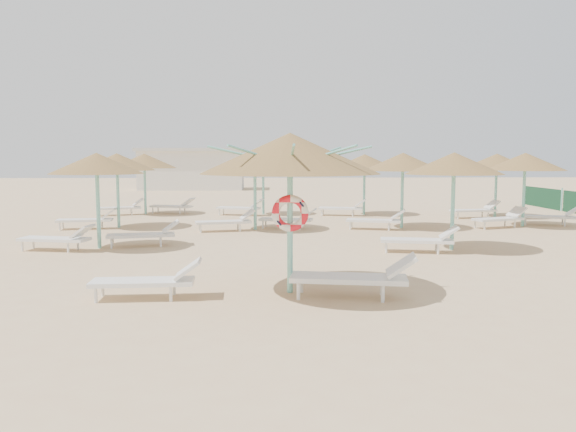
{
  "coord_description": "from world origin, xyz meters",
  "views": [
    {
      "loc": [
        -0.05,
        -10.08,
        2.56
      ],
      "look_at": [
        0.39,
        1.87,
        1.3
      ],
      "focal_mm": 35.0,
      "sensor_mm": 36.0,
      "label": 1
    }
  ],
  "objects": [
    {
      "name": "ground",
      "position": [
        0.0,
        0.0,
        0.0
      ],
      "size": [
        120.0,
        120.0,
        0.0
      ],
      "primitive_type": "plane",
      "color": "tan",
      "rests_on": "ground"
    },
    {
      "name": "service_hut",
      "position": [
        -6.0,
        35.0,
        1.64
      ],
      "size": [
        8.4,
        4.4,
        3.25
      ],
      "color": "silver",
      "rests_on": "ground"
    },
    {
      "name": "lounger_main_b",
      "position": [
        1.58,
        -0.1,
        0.39
      ],
      "size": [
        2.35,
        1.04,
        0.82
      ],
      "rotation": [
        0.0,
        0.0,
        -0.17
      ],
      "color": "white",
      "rests_on": "ground"
    },
    {
      "name": "main_palapa",
      "position": [
        0.37,
        0.36,
        2.61
      ],
      "size": [
        3.35,
        3.35,
        3.01
      ],
      "color": "#76CDBF",
      "rests_on": "ground"
    },
    {
      "name": "palapa_field",
      "position": [
        2.44,
        10.49,
        2.31
      ],
      "size": [
        19.31,
        13.58,
        2.72
      ],
      "color": "#76CDBF",
      "rests_on": "ground"
    },
    {
      "name": "lounger_main_a",
      "position": [
        -2.18,
        -0.02,
        0.34
      ],
      "size": [
        1.99,
        0.67,
        0.72
      ],
      "rotation": [
        0.0,
        0.0,
        0.04
      ],
      "color": "white",
      "rests_on": "ground"
    }
  ]
}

